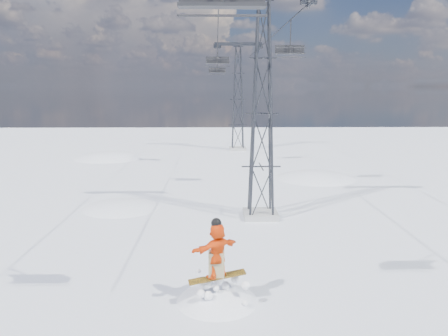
# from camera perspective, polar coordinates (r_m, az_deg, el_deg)

# --- Properties ---
(ground) EXTENTS (120.00, 120.00, 0.00)m
(ground) POSITION_cam_1_polar(r_m,az_deg,el_deg) (15.99, 4.77, -14.84)
(ground) COLOR white
(ground) RESTS_ON ground
(snow_terrain) EXTENTS (39.00, 37.00, 22.00)m
(snow_terrain) POSITION_cam_1_polar(r_m,az_deg,el_deg) (39.35, -5.81, -14.17)
(snow_terrain) COLOR white
(snow_terrain) RESTS_ON ground
(lift_tower_near) EXTENTS (5.20, 1.80, 11.43)m
(lift_tower_near) POSITION_cam_1_polar(r_m,az_deg,el_deg) (22.53, 4.98, 7.02)
(lift_tower_near) COLOR #999999
(lift_tower_near) RESTS_ON ground
(lift_tower_far) EXTENTS (5.20, 1.80, 11.43)m
(lift_tower_far) POSITION_cam_1_polar(r_m,az_deg,el_deg) (47.44, 1.83, 8.91)
(lift_tower_far) COLOR #999999
(lift_tower_far) RESTS_ON ground
(haul_cables) EXTENTS (4.46, 51.00, 0.06)m
(haul_cables) POSITION_cam_1_polar(r_m,az_deg,el_deg) (34.18, 3.05, 17.29)
(haul_cables) COLOR black
(haul_cables) RESTS_ON ground
(lift_chair_mid) EXTENTS (1.82, 0.52, 2.26)m
(lift_chair_mid) POSITION_cam_1_polar(r_m,az_deg,el_deg) (27.97, 8.62, 14.96)
(lift_chair_mid) COLOR black
(lift_chair_mid) RESTS_ON ground
(lift_chair_far) EXTENTS (1.93, 0.55, 2.39)m
(lift_chair_far) POSITION_cam_1_polar(r_m,az_deg,el_deg) (36.75, -0.83, 13.83)
(lift_chair_far) COLOR black
(lift_chair_far) RESTS_ON ground
(lift_chair_extra) EXTENTS (2.09, 0.60, 2.59)m
(lift_chair_extra) POSITION_cam_1_polar(r_m,az_deg,el_deg) (54.18, -0.90, 12.62)
(lift_chair_extra) COLOR black
(lift_chair_extra) RESTS_ON ground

